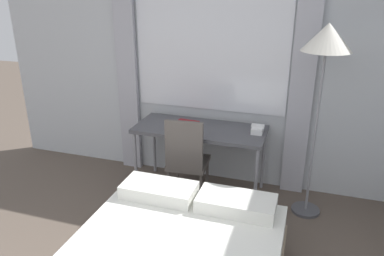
{
  "coord_description": "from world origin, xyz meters",
  "views": [
    {
      "loc": [
        1.02,
        -0.88,
        2.19
      ],
      "look_at": [
        0.01,
        2.27,
        0.9
      ],
      "focal_mm": 35.0,
      "sensor_mm": 36.0,
      "label": 1
    }
  ],
  "objects": [
    {
      "name": "book",
      "position": [
        -0.2,
        2.72,
        0.76
      ],
      "size": [
        0.25,
        0.2,
        0.02
      ],
      "rotation": [
        0.0,
        0.0,
        -0.07
      ],
      "color": "maroon",
      "rests_on": "desk"
    },
    {
      "name": "wall_back_with_window",
      "position": [
        -0.0,
        3.04,
        1.35
      ],
      "size": [
        5.22,
        0.13,
        2.7
      ],
      "color": "silver",
      "rests_on": "ground_plane"
    },
    {
      "name": "standing_lamp",
      "position": [
        1.13,
        2.58,
        1.65
      ],
      "size": [
        0.44,
        0.44,
        1.87
      ],
      "color": "#4C4C51",
      "rests_on": "ground_plane"
    },
    {
      "name": "desk",
      "position": [
        -0.03,
        2.67,
        0.69
      ],
      "size": [
        1.39,
        0.59,
        0.75
      ],
      "color": "#4C4C51",
      "rests_on": "ground_plane"
    },
    {
      "name": "telephone",
      "position": [
        0.57,
        2.72,
        0.79
      ],
      "size": [
        0.13,
        0.18,
        0.08
      ],
      "color": "white",
      "rests_on": "desk"
    },
    {
      "name": "desk_chair",
      "position": [
        -0.09,
        2.38,
        0.52
      ],
      "size": [
        0.43,
        0.43,
        0.96
      ],
      "rotation": [
        0.0,
        0.0,
        0.08
      ],
      "color": "#59514C",
      "rests_on": "ground_plane"
    }
  ]
}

